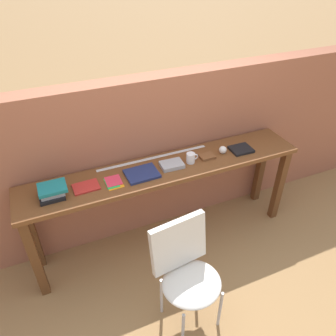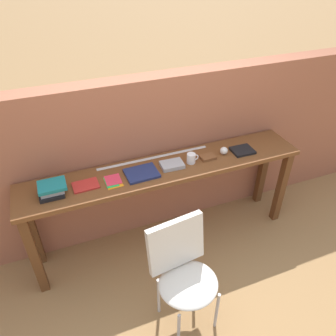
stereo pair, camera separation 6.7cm
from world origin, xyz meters
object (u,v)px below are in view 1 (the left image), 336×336
Objects in this scene: book_open_centre at (142,174)px; leather_journal_brown at (207,156)px; sports_ball_small at (223,150)px; magazine_cycling at (86,187)px; mug at (191,158)px; chair_white_moulded at (187,270)px; book_repair_rightmost at (241,149)px; book_stack_leftmost at (52,191)px; pamphlet_pile_colourful at (113,182)px.

book_open_centre is 2.06× the size of leather_journal_brown.
book_open_centre is 0.79m from sports_ball_small.
magazine_cycling is 1.56× the size of leather_journal_brown.
mug is 0.17m from leather_journal_brown.
magazine_cycling is 0.46m from book_open_centre.
chair_white_moulded is 1.15m from sports_ball_small.
sports_ball_small is 0.18m from book_repair_rightmost.
pamphlet_pile_colourful is (0.47, -0.02, -0.04)m from book_stack_leftmost.
book_repair_rightmost is at bearing -1.09° from mug.
mug is (1.17, -0.00, -0.00)m from book_stack_leftmost.
book_repair_rightmost is (1.22, 0.01, 0.01)m from pamphlet_pile_colourful.
mug is at bearing -179.87° from book_repair_rightmost.
sports_ball_small reaches higher than leather_journal_brown.
mug reaches higher than sports_ball_small.
book_stack_leftmost reaches higher than book_open_centre.
book_stack_leftmost reaches higher than leather_journal_brown.
chair_white_moulded is at bearing -58.04° from magazine_cycling.
leather_journal_brown is (0.62, 0.01, 0.00)m from book_open_centre.
pamphlet_pile_colourful is (0.21, -0.02, -0.00)m from magazine_cycling.
leather_journal_brown is at bearing 2.86° from mug.
chair_white_moulded is 1.25m from book_repair_rightmost.
book_stack_leftmost and mug have the same top height.
magazine_cycling is at bearing -179.46° from book_repair_rightmost.
leather_journal_brown and book_repair_rightmost have the same top height.
magazine_cycling is at bearing 1.44° from book_stack_leftmost.
book_open_centre is 1.36× the size of book_repair_rightmost.
book_repair_rightmost is at bearing -0.36° from book_stack_leftmost.
pamphlet_pile_colourful is 0.67× the size of book_open_centre.
chair_white_moulded is 3.33× the size of book_open_centre.
mug is at bearing 1.24° from pamphlet_pile_colourful.
leather_journal_brown is at bearing 54.10° from chair_white_moulded.
book_repair_rightmost is (0.18, -0.03, -0.02)m from sports_ball_small.
sports_ball_small reaches higher than pamphlet_pile_colourful.
book_stack_leftmost is 1.18× the size of pamphlet_pile_colourful.
magazine_cycling is 1.43m from book_repair_rightmost.
book_stack_leftmost is 1.94× the size of mug.
book_stack_leftmost is 0.47m from pamphlet_pile_colourful.
book_stack_leftmost reaches higher than chair_white_moulded.
mug reaches higher than pamphlet_pile_colourful.
sports_ball_small is at bearing 2.67° from leather_journal_brown.
mug is at bearing -0.70° from book_open_centre.
sports_ball_small reaches higher than book_repair_rightmost.
sports_ball_small is 0.35× the size of book_repair_rightmost.
sports_ball_small is at bearing -1.18° from magazine_cycling.
book_repair_rightmost is at bearing -8.94° from sports_ball_small.
chair_white_moulded is 4.95× the size of pamphlet_pile_colourful.
book_stack_leftmost is 1.69m from book_repair_rightmost.
mug is at bearing -0.04° from book_stack_leftmost.
leather_journal_brown is 0.17m from sports_ball_small.
pamphlet_pile_colourful is at bearing -178.52° from book_repair_rightmost.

